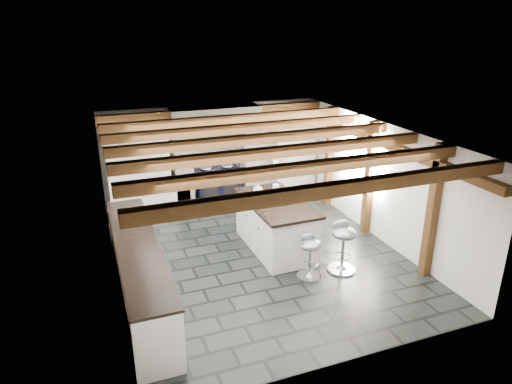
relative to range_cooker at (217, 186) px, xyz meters
name	(u,v)px	position (x,y,z in m)	size (l,w,h in m)	color
ground	(259,255)	(0.00, -2.68, -0.47)	(6.00, 6.00, 0.00)	black
room_shell	(205,181)	(-0.61, -1.26, 0.60)	(6.00, 6.03, 6.00)	white
range_cooker	(217,186)	(0.00, 0.00, 0.00)	(1.00, 0.63, 0.99)	black
kitchen_island	(275,224)	(0.41, -2.49, 0.02)	(1.03, 1.94, 1.27)	white
bar_stool_near	(343,241)	(1.16, -3.67, 0.10)	(0.53, 0.53, 0.91)	silver
bar_stool_far	(310,251)	(0.53, -3.67, 0.01)	(0.42, 0.42, 0.77)	silver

